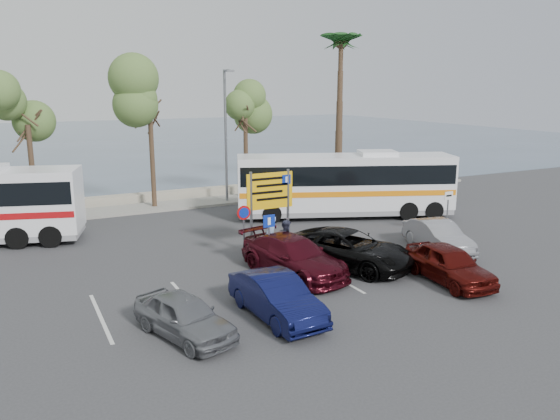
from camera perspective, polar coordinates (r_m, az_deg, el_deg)
name	(u,v)px	position (r m, az deg, el deg)	size (l,w,h in m)	color
ground	(283,275)	(21.41, 0.27, -6.76)	(120.00, 120.00, 0.00)	#353538
kerb_strip	(179,205)	(34.01, -10.50, 0.54)	(44.00, 2.40, 0.15)	gray
seawall	(170,196)	(35.85, -11.43, 1.49)	(48.00, 0.80, 0.60)	#A49C83
sea	(81,141)	(78.84, -20.09, 6.81)	(140.00, 140.00, 0.00)	#3D5262
tree_left	(26,109)	(32.02, -25.00, 9.54)	(3.20, 3.20, 7.20)	#382619
tree_mid	(149,96)	(32.88, -13.53, 11.55)	(3.20, 3.20, 8.00)	#382619
tree_right	(245,103)	(34.79, -3.66, 11.12)	(3.20, 3.20, 7.40)	#382619
palm_tree	(341,45)	(38.17, 6.40, 16.77)	(4.80, 4.80, 11.20)	#382619
street_lamp_right	(226,129)	(33.86, -5.66, 8.38)	(0.45, 1.15, 8.01)	slate
direction_sign	(270,197)	(23.96, -1.06, 1.39)	(2.20, 0.12, 3.60)	slate
sign_no_stop	(244,224)	(22.78, -3.80, -1.44)	(0.60, 0.08, 2.35)	slate
sign_parking	(269,234)	(21.56, -1.16, -2.53)	(0.50, 0.07, 2.25)	slate
sign_taxi	(448,207)	(27.78, 17.13, 0.28)	(0.50, 0.07, 2.20)	slate
lane_markings	(267,287)	(20.09, -1.35, -8.09)	(12.02, 4.20, 0.01)	silver
coach_bus_right	(345,187)	(30.58, 6.79, 2.44)	(11.97, 6.74, 3.70)	white
car_silver_a	(184,316)	(16.41, -9.97, -10.86)	(1.50, 3.72, 1.27)	slate
car_blue	(276,297)	(17.40, -0.38, -9.07)	(1.45, 4.16, 1.37)	#0D1240
car_maroon	(294,256)	(21.21, 1.44, -4.86)	(2.06, 5.06, 1.47)	#440B15
car_red	(449,264)	(21.39, 17.26, -5.40)	(1.65, 4.10, 1.40)	#4F0E0B
suv_black	(348,249)	(22.26, 7.12, -4.07)	(2.48, 5.38, 1.50)	black
car_silver_b	(438,236)	(25.21, 16.18, -2.65)	(1.43, 4.10, 1.35)	gray
pedestrian_near	(271,238)	(22.76, -0.99, -2.99)	(0.71, 0.47, 1.95)	#7C92B4
pedestrian_far	(286,240)	(22.84, 0.63, -3.18)	(0.86, 0.67, 1.76)	#34374F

